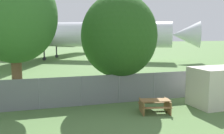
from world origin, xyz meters
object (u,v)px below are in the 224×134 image
(picnic_bench_near_cabin, at_px, (155,104))
(airplane, at_px, (58,35))
(tree_near_hangar, at_px, (14,16))
(tree_left_of_cabin, at_px, (119,36))

(picnic_bench_near_cabin, bearing_deg, airplane, 94.10)
(airplane, xyz_separation_m, tree_near_hangar, (-5.25, -30.16, 1.29))
(picnic_bench_near_cabin, height_order, tree_near_hangar, tree_near_hangar)
(picnic_bench_near_cabin, relative_size, tree_near_hangar, 0.24)
(tree_near_hangar, bearing_deg, tree_left_of_cabin, 4.33)
(airplane, height_order, tree_left_of_cabin, airplane)
(airplane, height_order, tree_near_hangar, airplane)
(picnic_bench_near_cabin, height_order, tree_left_of_cabin, tree_left_of_cabin)
(airplane, xyz_separation_m, tree_left_of_cabin, (1.38, -29.66, 0.14))
(airplane, bearing_deg, tree_near_hangar, -70.95)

